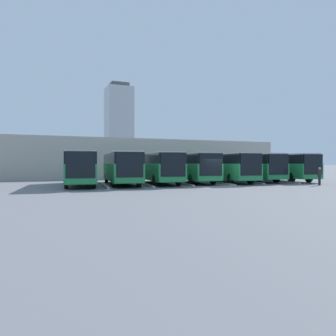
{
  "coord_description": "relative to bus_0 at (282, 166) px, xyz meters",
  "views": [
    {
      "loc": [
        15.81,
        25.96,
        2.12
      ],
      "look_at": [
        2.78,
        -5.4,
        1.61
      ],
      "focal_mm": 35.0,
      "sensor_mm": 36.0,
      "label": 1
    }
  ],
  "objects": [
    {
      "name": "bus_2",
      "position": [
        7.81,
        0.02,
        0.0
      ],
      "size": [
        3.82,
        11.07,
        3.17
      ],
      "rotation": [
        0.0,
        0.0,
        -0.12
      ],
      "color": "#238447",
      "rests_on": "ground_plane"
    },
    {
      "name": "curb_divider_3",
      "position": [
        13.66,
        0.83,
        -1.7
      ],
      "size": [
        1.13,
        7.43,
        0.15
      ],
      "primitive_type": "cube",
      "rotation": [
        0.0,
        0.0,
        -0.12
      ],
      "color": "#9E9E99",
      "rests_on": "ground_plane"
    },
    {
      "name": "bus_6",
      "position": [
        23.42,
        -0.5,
        0.0
      ],
      "size": [
        3.82,
        11.07,
        3.17
      ],
      "rotation": [
        0.0,
        0.0,
        -0.12
      ],
      "color": "#238447",
      "rests_on": "ground_plane"
    },
    {
      "name": "curb_divider_5",
      "position": [
        21.47,
        1.23,
        -1.7
      ],
      "size": [
        1.13,
        7.43,
        0.15
      ],
      "primitive_type": "cube",
      "rotation": [
        0.0,
        0.0,
        -0.12
      ],
      "color": "#9E9E99",
      "rests_on": "ground_plane"
    },
    {
      "name": "curb_divider_2",
      "position": [
        9.76,
        1.63,
        -1.7
      ],
      "size": [
        1.13,
        7.43,
        0.15
      ],
      "primitive_type": "cube",
      "rotation": [
        0.0,
        0.0,
        -0.12
      ],
      "color": "#9E9E99",
      "rests_on": "ground_plane"
    },
    {
      "name": "bus_4",
      "position": [
        15.61,
        -0.47,
        0.0
      ],
      "size": [
        3.82,
        11.07,
        3.17
      ],
      "rotation": [
        0.0,
        0.0,
        -0.12
      ],
      "color": "#238447",
      "rests_on": "ground_plane"
    },
    {
      "name": "curb_divider_4",
      "position": [
        17.56,
        1.14,
        -1.7
      ],
      "size": [
        1.13,
        7.43,
        0.15
      ],
      "primitive_type": "cube",
      "rotation": [
        0.0,
        0.0,
        -0.12
      ],
      "color": "#9E9E99",
      "rests_on": "ground_plane"
    },
    {
      "name": "curb_divider_1",
      "position": [
        5.85,
        0.9,
        -1.7
      ],
      "size": [
        1.13,
        7.43,
        0.15
      ],
      "primitive_type": "cube",
      "rotation": [
        0.0,
        0.0,
        -0.12
      ],
      "color": "#9E9E99",
      "rests_on": "ground_plane"
    },
    {
      "name": "ground_plane",
      "position": [
        11.71,
        4.86,
        -1.77
      ],
      "size": [
        600.0,
        600.0,
        0.0
      ],
      "primitive_type": "plane",
      "color": "slate"
    },
    {
      "name": "bus_5",
      "position": [
        19.52,
        -0.37,
        0.0
      ],
      "size": [
        3.82,
        11.07,
        3.17
      ],
      "rotation": [
        0.0,
        0.0,
        -0.12
      ],
      "color": "#238447",
      "rests_on": "ground_plane"
    },
    {
      "name": "pedestrian",
      "position": [
        2.19,
        7.57,
        -0.85
      ],
      "size": [
        0.54,
        0.54,
        1.72
      ],
      "rotation": [
        0.0,
        0.0,
        0.91
      ],
      "color": "black",
      "rests_on": "ground_plane"
    },
    {
      "name": "office_tower",
      "position": [
        -18.31,
        -152.59,
        21.38
      ],
      "size": [
        14.19,
        14.19,
        47.49
      ],
      "color": "#ADB2B7",
      "rests_on": "ground_plane"
    },
    {
      "name": "bus_0",
      "position": [
        0.0,
        0.0,
        0.0
      ],
      "size": [
        3.82,
        11.07,
        3.17
      ],
      "rotation": [
        0.0,
        0.0,
        -0.12
      ],
      "color": "#238447",
      "rests_on": "ground_plane"
    },
    {
      "name": "station_building",
      "position": [
        11.71,
        -18.53,
        1.03
      ],
      "size": [
        40.76,
        15.25,
        5.56
      ],
      "color": "#A8A399",
      "rests_on": "ground_plane"
    },
    {
      "name": "curb_divider_0",
      "position": [
        1.95,
        1.6,
        -1.7
      ],
      "size": [
        1.13,
        7.43,
        0.15
      ],
      "primitive_type": "cube",
      "rotation": [
        0.0,
        0.0,
        -0.12
      ],
      "color": "#9E9E99",
      "rests_on": "ground_plane"
    },
    {
      "name": "bus_3",
      "position": [
        11.71,
        -0.77,
        0.0
      ],
      "size": [
        3.82,
        11.07,
        3.17
      ],
      "rotation": [
        0.0,
        0.0,
        -0.12
      ],
      "color": "#238447",
      "rests_on": "ground_plane"
    },
    {
      "name": "bus_1",
      "position": [
        3.9,
        -0.71,
        0.0
      ],
      "size": [
        3.82,
        11.07,
        3.17
      ],
      "rotation": [
        0.0,
        0.0,
        -0.12
      ],
      "color": "#238447",
      "rests_on": "ground_plane"
    }
  ]
}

